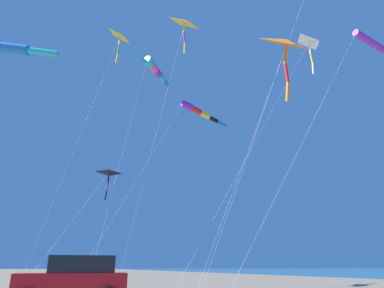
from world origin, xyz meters
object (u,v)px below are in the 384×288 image
(person_adult_flyer, at_px, (60,276))
(kite_delta_long_streamer_right, at_px, (309,42))
(parked_car, at_px, (75,279))
(person_child_green_jacket, at_px, (51,277))
(kite_windsock_white_trailing, at_px, (199,112))
(kite_windsock_teal_far_right, at_px, (155,69))
(kite_delta_black_fish_shape, at_px, (185,23))
(kite_windsock_red_high_left, at_px, (384,50))
(kite_delta_rainbow_low_near, at_px, (287,44))
(kite_delta_orange_high_right, at_px, (109,173))
(kite_delta_blue_topmost, at_px, (120,36))

(person_adult_flyer, xyz_separation_m, kite_delta_long_streamer_right, (15.98, -3.00, 16.69))
(parked_car, bearing_deg, person_child_green_jacket, 98.79)
(kite_windsock_white_trailing, relative_size, kite_windsock_teal_far_right, 0.81)
(person_adult_flyer, relative_size, kite_delta_black_fish_shape, 0.09)
(kite_delta_black_fish_shape, bearing_deg, kite_windsock_red_high_left, -39.91)
(person_adult_flyer, bearing_deg, person_child_green_jacket, 102.44)
(person_child_green_jacket, xyz_separation_m, kite_delta_black_fish_shape, (7.06, -3.43, 17.47))
(parked_car, height_order, kite_windsock_red_high_left, kite_windsock_red_high_left)
(kite_delta_long_streamer_right, xyz_separation_m, kite_delta_rainbow_low_near, (-7.36, -6.87, -6.63))
(kite_delta_long_streamer_right, bearing_deg, kite_windsock_red_high_left, -90.99)
(kite_delta_orange_high_right, relative_size, kite_delta_rainbow_low_near, 0.57)
(kite_delta_long_streamer_right, bearing_deg, kite_delta_orange_high_right, 176.39)
(kite_delta_blue_topmost, relative_size, kite_delta_rainbow_low_near, 1.82)
(kite_delta_black_fish_shape, bearing_deg, parked_car, -146.61)
(person_adult_flyer, height_order, kite_delta_long_streamer_right, kite_delta_long_streamer_right)
(kite_windsock_white_trailing, relative_size, kite_delta_long_streamer_right, 0.85)
(kite_windsock_red_high_left, relative_size, kite_delta_long_streamer_right, 0.80)
(person_adult_flyer, bearing_deg, kite_windsock_teal_far_right, 44.04)
(kite_windsock_white_trailing, height_order, kite_delta_rainbow_low_near, kite_windsock_white_trailing)
(person_adult_flyer, xyz_separation_m, kite_delta_orange_high_right, (1.89, -2.11, 5.33))
(kite_windsock_teal_far_right, bearing_deg, kite_windsock_white_trailing, 3.66)
(kite_delta_orange_high_right, height_order, kite_windsock_teal_far_right, kite_windsock_teal_far_right)
(kite_windsock_teal_far_right, bearing_deg, kite_delta_orange_high_right, -117.24)
(person_adult_flyer, distance_m, kite_delta_blue_topmost, 20.50)
(parked_car, height_order, kite_delta_black_fish_shape, kite_delta_black_fish_shape)
(kite_delta_black_fish_shape, relative_size, kite_delta_blue_topmost, 0.89)
(parked_car, xyz_separation_m, kite_delta_rainbow_low_near, (8.00, -4.84, 10.07))
(parked_car, bearing_deg, kite_windsock_white_trailing, 48.88)
(kite_delta_black_fish_shape, bearing_deg, kite_windsock_white_trailing, 62.53)
(kite_delta_black_fish_shape, relative_size, kite_delta_rainbow_low_near, 1.62)
(kite_delta_orange_high_right, height_order, kite_delta_rainbow_low_near, kite_delta_rainbow_low_near)
(person_adult_flyer, height_order, kite_windsock_white_trailing, kite_windsock_white_trailing)
(parked_car, bearing_deg, kite_windsock_teal_far_right, 63.78)
(person_child_green_jacket, bearing_deg, kite_delta_blue_topmost, 42.78)
(kite_delta_long_streamer_right, xyz_separation_m, kite_windsock_teal_far_right, (-10.06, 8.72, 0.64))
(kite_delta_orange_high_right, relative_size, kite_delta_long_streamer_right, 0.37)
(kite_windsock_red_high_left, xyz_separation_m, kite_delta_long_streamer_right, (0.10, 5.93, 4.67))
(kite_delta_orange_high_right, xyz_separation_m, kite_windsock_white_trailing, (8.37, 8.11, 8.56))
(kite_windsock_red_high_left, xyz_separation_m, kite_delta_rainbow_low_near, (-7.25, -0.94, -1.95))
(person_child_green_jacket, relative_size, kite_delta_long_streamer_right, 0.09)
(kite_windsock_white_trailing, xyz_separation_m, kite_windsock_red_high_left, (5.62, -14.93, -1.87))
(parked_car, distance_m, person_child_green_jacket, 7.43)
(person_child_green_jacket, distance_m, kite_windsock_red_high_left, 23.28)
(person_child_green_jacket, distance_m, kite_delta_long_streamer_right, 24.14)
(kite_windsock_white_trailing, distance_m, kite_windsock_red_high_left, 16.06)
(kite_delta_long_streamer_right, distance_m, kite_delta_blue_topmost, 15.97)
(parked_car, relative_size, kite_delta_rainbow_low_near, 0.38)
(person_adult_flyer, height_order, kite_delta_rainbow_low_near, kite_delta_rainbow_low_near)
(person_adult_flyer, relative_size, kite_windsock_red_high_left, 0.12)
(kite_delta_blue_topmost, height_order, kite_delta_rainbow_low_near, kite_delta_blue_topmost)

